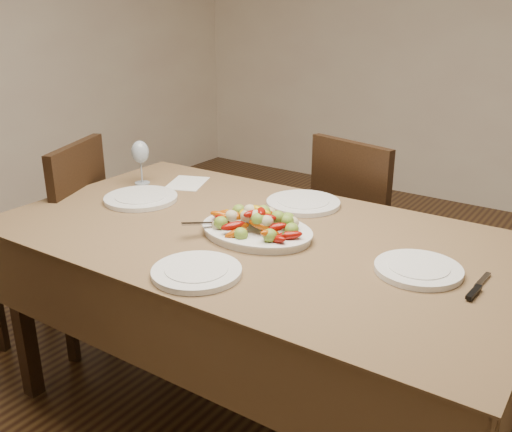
{
  "coord_description": "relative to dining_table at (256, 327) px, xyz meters",
  "views": [
    {
      "loc": [
        1.11,
        -1.47,
        1.51
      ],
      "look_at": [
        0.06,
        0.03,
        0.82
      ],
      "focal_mm": 40.0,
      "sensor_mm": 36.0,
      "label": 1
    }
  ],
  "objects": [
    {
      "name": "floor",
      "position": [
        -0.06,
        -0.03,
        -0.38
      ],
      "size": [
        6.0,
        6.0,
        0.0
      ],
      "primitive_type": "plane",
      "color": "#3C2512",
      "rests_on": "ground"
    },
    {
      "name": "wall_back",
      "position": [
        -0.06,
        2.97,
        1.02
      ],
      "size": [
        5.0,
        0.02,
        2.8
      ],
      "primitive_type": "cube",
      "color": "beige",
      "rests_on": "ground"
    },
    {
      "name": "dining_table",
      "position": [
        0.0,
        0.0,
        0.0
      ],
      "size": [
        1.86,
        1.08,
        0.76
      ],
      "primitive_type": "cube",
      "rotation": [
        0.0,
        0.0,
        0.02
      ],
      "color": "brown",
      "rests_on": "ground"
    },
    {
      "name": "chair_far",
      "position": [
        0.06,
        0.88,
        0.1
      ],
      "size": [
        0.51,
        0.51,
        0.95
      ],
      "primitive_type": null,
      "rotation": [
        0.0,
        0.0,
        2.91
      ],
      "color": "black",
      "rests_on": "ground"
    },
    {
      "name": "chair_left",
      "position": [
        -1.1,
        -0.09,
        0.1
      ],
      "size": [
        0.55,
        0.55,
        0.95
      ],
      "primitive_type": null,
      "rotation": [
        0.0,
        0.0,
        -1.18
      ],
      "color": "black",
      "rests_on": "ground"
    },
    {
      "name": "serving_platter",
      "position": [
        0.02,
        -0.02,
        0.39
      ],
      "size": [
        0.4,
        0.3,
        0.02
      ],
      "primitive_type": "ellipsoid",
      "rotation": [
        0.0,
        0.0,
        0.02
      ],
      "color": "white",
      "rests_on": "dining_table"
    },
    {
      "name": "roasted_vegetables",
      "position": [
        0.02,
        -0.02,
        0.45
      ],
      "size": [
        0.33,
        0.23,
        0.09
      ],
      "primitive_type": null,
      "rotation": [
        0.0,
        0.0,
        0.02
      ],
      "color": "#7C0A04",
      "rests_on": "serving_platter"
    },
    {
      "name": "serving_spoon",
      "position": [
        -0.05,
        -0.06,
        0.43
      ],
      "size": [
        0.26,
        0.21,
        0.03
      ],
      "primitive_type": null,
      "rotation": [
        0.0,
        0.0,
        -0.61
      ],
      "color": "#9EA0A8",
      "rests_on": "serving_platter"
    },
    {
      "name": "plate_left",
      "position": [
        -0.58,
        0.01,
        0.39
      ],
      "size": [
        0.29,
        0.29,
        0.02
      ],
      "primitive_type": "cylinder",
      "color": "white",
      "rests_on": "dining_table"
    },
    {
      "name": "plate_right",
      "position": [
        0.57,
        0.02,
        0.39
      ],
      "size": [
        0.26,
        0.26,
        0.02
      ],
      "primitive_type": "cylinder",
      "color": "white",
      "rests_on": "dining_table"
    },
    {
      "name": "plate_far",
      "position": [
        -0.01,
        0.34,
        0.39
      ],
      "size": [
        0.29,
        0.29,
        0.02
      ],
      "primitive_type": "cylinder",
      "color": "white",
      "rests_on": "dining_table"
    },
    {
      "name": "plate_near",
      "position": [
        0.04,
        -0.37,
        0.39
      ],
      "size": [
        0.27,
        0.27,
        0.02
      ],
      "primitive_type": "cylinder",
      "color": "white",
      "rests_on": "dining_table"
    },
    {
      "name": "wine_glass",
      "position": [
        -0.74,
        0.18,
        0.48
      ],
      "size": [
        0.08,
        0.08,
        0.2
      ],
      "primitive_type": null,
      "color": "#8C99A5",
      "rests_on": "dining_table"
    },
    {
      "name": "menu_card",
      "position": [
        -0.58,
        0.29,
        0.38
      ],
      "size": [
        0.22,
        0.25,
        0.0
      ],
      "primitive_type": "cube",
      "rotation": [
        0.0,
        0.0,
        0.4
      ],
      "color": "silver",
      "rests_on": "dining_table"
    },
    {
      "name": "table_knife",
      "position": [
        0.75,
        0.01,
        0.38
      ],
      "size": [
        0.03,
        0.2,
        0.01
      ],
      "primitive_type": null,
      "rotation": [
        0.0,
        0.0,
        -0.06
      ],
      "color": "#9EA0A8",
      "rests_on": "dining_table"
    }
  ]
}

